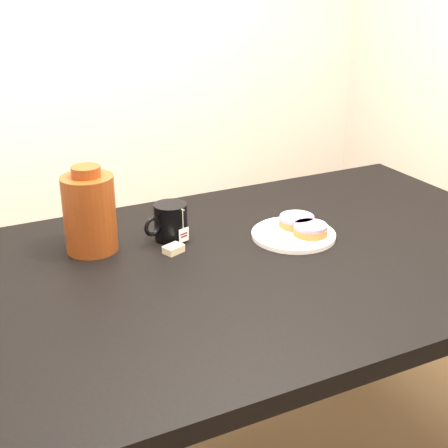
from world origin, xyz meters
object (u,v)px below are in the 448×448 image
Objects in this scene: teabag_pouch at (173,249)px; bagel_package at (90,212)px; table at (267,286)px; bagel_back at (297,221)px; plate at (293,234)px; mug at (170,222)px; bagel_front at (310,230)px.

teabag_pouch is 0.21m from bagel_package.
teabag_pouch is (-0.19, 0.11, 0.09)m from table.
table is 11.55× the size of bagel_back.
bagel_package is (-0.36, 0.21, 0.18)m from table.
plate is at bearing 29.55° from table.
teabag_pouch is at bearing -126.41° from mug.
plate is 0.31m from mug.
table is 0.18m from bagel_front.
table is 0.24m from teabag_pouch.
bagel_back is 2.69× the size of teabag_pouch.
table is 31.11× the size of teabag_pouch.
mug is at bearing 132.40° from table.
table is 6.73× the size of plate.
mug reaches higher than bagel_front.
bagel_package is at bearing 160.27° from bagel_front.
mug is (-0.17, 0.19, 0.13)m from table.
table is at bearing -29.58° from teabag_pouch.
mug reaches higher than plate.
bagel_package reaches higher than plate.
table is 0.20m from bagel_back.
bagel_front is 0.34m from mug.
bagel_back is 0.32m from mug.
teabag_pouch reaches higher than plate.
bagel_back reaches higher than table.
bagel_front reaches higher than table.
plate is (0.11, 0.06, 0.09)m from table.
table is at bearing -166.36° from bagel_front.
bagel_back is (0.03, 0.03, 0.02)m from plate.
mug is at bearing 72.81° from teabag_pouch.
mug is 0.09m from teabag_pouch.
plate is at bearing -9.25° from teabag_pouch.
teabag_pouch is (-0.33, 0.08, -0.02)m from bagel_front.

